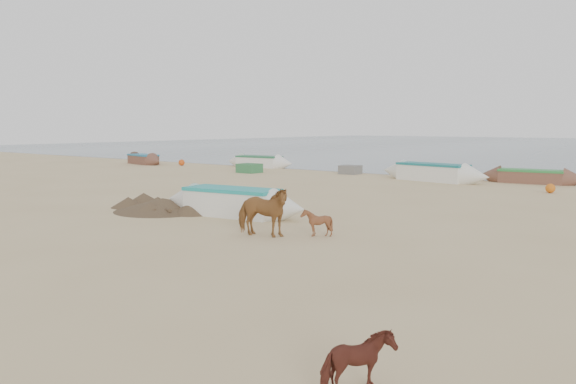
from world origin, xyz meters
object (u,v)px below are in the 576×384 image
object	(u,v)px
calf_front	(317,223)
near_canoe	(232,202)
calf_right	(359,363)
cow_adult	(262,212)

from	to	relation	value
calf_front	near_canoe	bearing A→B (deg)	-103.16
calf_right	near_canoe	size ratio (longest dim) A/B	0.13
cow_adult	calf_front	xyz separation A→B (m)	(1.22, 0.95, -0.32)
calf_front	calf_right	world-z (taller)	calf_front
calf_front	near_canoe	xyz separation A→B (m)	(-4.41, 1.22, 0.09)
calf_front	cow_adult	bearing A→B (deg)	-49.77
calf_front	calf_right	bearing A→B (deg)	39.80
cow_adult	near_canoe	size ratio (longest dim) A/B	0.29
calf_front	near_canoe	world-z (taller)	near_canoe
cow_adult	calf_right	bearing A→B (deg)	-147.59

